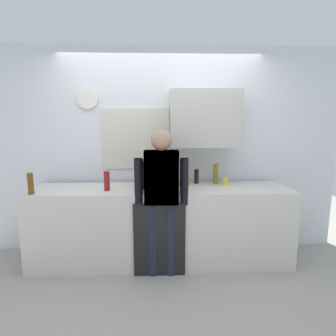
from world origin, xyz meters
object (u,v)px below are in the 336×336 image
Objects in this scene: bottle_red_vinegar at (107,181)px; mixing_bowl at (180,181)px; person_at_sink at (161,191)px; person_guest at (161,191)px; coffee_maker at (145,175)px; dish_soap at (165,185)px; bottle_dark_sauce at (196,176)px; bottle_olive_oil at (216,174)px; cup_yellow_cup at (225,182)px; bottle_amber_beer at (31,184)px.

bottle_red_vinegar is 1.00× the size of mixing_bowl.
person_guest is (0.00, 0.00, 0.00)m from person_at_sink.
coffee_maker reaches higher than bottle_red_vinegar.
dish_soap is 0.14m from person_at_sink.
bottle_dark_sauce is at bearing 17.27° from bottle_red_vinegar.
bottle_olive_oil is (0.24, -0.03, 0.03)m from bottle_dark_sauce.
cup_yellow_cup is (0.34, -0.11, -0.05)m from bottle_dark_sauce.
mixing_bowl is 1.22× the size of dish_soap.
bottle_olive_oil is at bearing -7.63° from bottle_dark_sauce.
bottle_olive_oil is at bearing 2.95° from mixing_bowl.
person_at_sink is (-0.04, -0.13, -0.04)m from dish_soap.
bottle_dark_sauce is 0.78× the size of bottle_amber_beer.
bottle_red_vinegar reaches higher than mixing_bowl.
bottle_red_vinegar is at bearing -167.09° from bottle_olive_oil.
bottle_dark_sauce is 0.22m from mixing_bowl.
person_at_sink is at bearing -2.83° from bottle_amber_beer.
person_guest is at bearing -130.45° from bottle_dark_sauce.
bottle_amber_beer is at bearing -168.51° from bottle_olive_oil.
bottle_olive_oil is 1.09× the size of bottle_amber_beer.
person_guest is (0.61, -0.19, -0.07)m from bottle_red_vinegar.
bottle_dark_sauce is at bearing 13.86° from bottle_amber_beer.
bottle_dark_sauce is 2.12× the size of cup_yellow_cup.
person_guest is at bearing -2.83° from bottle_amber_beer.
mixing_bowl is (0.85, 0.27, -0.07)m from bottle_red_vinegar.
bottle_red_vinegar is 2.59× the size of cup_yellow_cup.
person_at_sink is (0.61, -0.19, -0.07)m from bottle_red_vinegar.
bottle_dark_sauce is at bearing 162.59° from cup_yellow_cup.
cup_yellow_cup is (2.18, 0.35, -0.07)m from bottle_amber_beer.
coffee_maker is 1.32× the size of bottle_olive_oil.
coffee_maker is 0.67m from bottle_dark_sauce.
bottle_dark_sauce is 1.00× the size of dish_soap.
coffee_maker is 0.39m from person_at_sink.
coffee_maker is 1.23m from bottle_amber_beer.
cup_yellow_cup is at bearing -156.29° from person_guest.
person_at_sink is (-0.68, -0.49, -0.09)m from bottle_olive_oil.
person_at_sink is 0.00m from person_guest.
bottle_olive_oil is 0.84m from person_guest.
bottle_red_vinegar reaches higher than bottle_dark_sauce.
bottle_red_vinegar is 0.14× the size of person_guest.
cup_yellow_cup is 0.39× the size of mixing_bowl.
person_guest reaches higher than cup_yellow_cup.
person_guest is (-0.44, -0.52, -0.05)m from bottle_dark_sauce.
cup_yellow_cup is at bearing 20.85° from dish_soap.
bottle_dark_sauce is 0.56m from dish_soap.
person_at_sink is (1.39, -0.07, -0.08)m from bottle_amber_beer.
bottle_olive_oil is at bearing 143.88° from cup_yellow_cup.
cup_yellow_cup is 0.89m from person_at_sink.
dish_soap is at bearing -136.16° from bottle_dark_sauce.
dish_soap reaches higher than mixing_bowl.
bottle_dark_sauce is at bearing 172.37° from bottle_olive_oil.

